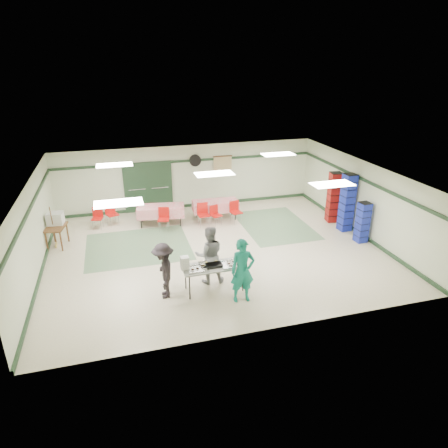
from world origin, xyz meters
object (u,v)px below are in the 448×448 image
object	(u,v)px
serving_table	(214,267)
chair_d	(164,217)
chair_a	(215,213)
volunteer_dark	(164,271)
crate_stack_red	(334,197)
chair_b	(203,212)
crate_stack_blue_a	(347,203)
volunteer_teal	(243,271)
dining_table_b	(161,211)
crate_stack_blue_b	(363,222)
volunteer_grey	(209,255)
dining_table_a	(215,205)
chair_c	(235,210)
chair_loose_a	(111,212)
printer_table	(56,229)
office_printer	(55,218)
chair_loose_b	(97,216)
broom	(53,226)

from	to	relation	value
serving_table	chair_d	size ratio (longest dim) A/B	1.99
chair_d	chair_a	bearing A→B (deg)	13.87
serving_table	volunteer_dark	xyz separation A→B (m)	(-1.38, 0.05, 0.07)
serving_table	crate_stack_red	xyz separation A→B (m)	(5.80, 3.70, 0.29)
chair_b	crate_stack_blue_a	xyz separation A→B (m)	(5.05, -1.87, 0.54)
volunteer_teal	dining_table_b	distance (m)	6.07
crate_stack_blue_b	chair_d	bearing A→B (deg)	155.88
volunteer_grey	crate_stack_blue_b	world-z (taller)	volunteer_grey
dining_table_b	crate_stack_blue_a	bearing A→B (deg)	-11.63
dining_table_a	chair_a	bearing A→B (deg)	-102.76
volunteer_grey	crate_stack_red	distance (m)	6.64
volunteer_teal	chair_c	size ratio (longest dim) A/B	2.04
volunteer_dark	crate_stack_red	bearing A→B (deg)	118.74
volunteer_dark	crate_stack_red	world-z (taller)	crate_stack_red
volunteer_teal	crate_stack_blue_b	size ratio (longest dim) A/B	1.21
chair_a	volunteer_dark	bearing A→B (deg)	-139.57
serving_table	crate_stack_blue_b	xyz separation A→B (m)	(5.80, 1.69, 0.02)
crate_stack_red	chair_loose_a	bearing A→B (deg)	166.82
printer_table	office_printer	bearing A→B (deg)	101.30
volunteer_teal	chair_b	world-z (taller)	volunteer_teal
chair_d	chair_loose_b	distance (m)	2.55
printer_table	volunteer_dark	bearing A→B (deg)	-41.54
chair_c	office_printer	xyz separation A→B (m)	(-6.55, -0.21, 0.42)
crate_stack_blue_b	printer_table	size ratio (longest dim) A/B	1.44
crate_stack_blue_a	office_printer	bearing A→B (deg)	170.88
chair_d	broom	distance (m)	3.84
crate_stack_blue_b	broom	distance (m)	10.68
chair_a	chair_loose_a	world-z (taller)	chair_loose_a
volunteer_dark	dining_table_a	xyz separation A→B (m)	(2.77, 5.15, -0.22)
chair_a	chair_d	distance (m)	1.99
chair_loose_a	chair_loose_b	size ratio (longest dim) A/B	1.07
crate_stack_blue_a	chair_b	bearing A→B (deg)	159.66
serving_table	chair_b	bearing A→B (deg)	80.18
volunteer_grey	office_printer	distance (m)	5.97
dining_table_a	broom	xyz separation A→B (m)	(-5.97, -0.98, 0.19)
printer_table	chair_d	bearing A→B (deg)	18.25
serving_table	chair_b	distance (m)	4.70
dining_table_a	crate_stack_red	xyz separation A→B (m)	(4.41, -1.50, 0.43)
chair_b	chair_a	bearing A→B (deg)	-3.53
chair_c	dining_table_a	bearing A→B (deg)	127.81
chair_loose_b	chair_loose_a	bearing A→B (deg)	34.80
crate_stack_red	chair_d	bearing A→B (deg)	171.90
volunteer_grey	printer_table	world-z (taller)	volunteer_grey
broom	chair_loose_a	bearing A→B (deg)	49.29
volunteer_dark	crate_stack_red	distance (m)	8.05
chair_c	chair_loose_b	distance (m)	5.29
volunteer_grey	dining_table_a	world-z (taller)	volunteer_grey
dining_table_b	crate_stack_red	distance (m)	6.79
chair_a	chair_d	xyz separation A→B (m)	(-1.99, 0.01, 0.06)
crate_stack_blue_a	chair_loose_a	bearing A→B (deg)	161.00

